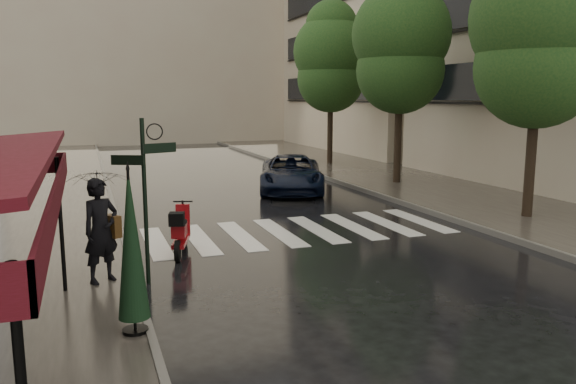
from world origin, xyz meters
TOP-DOWN VIEW (x-y plane):
  - ground at (0.00, 0.00)m, footprint 120.00×120.00m
  - sidewalk_near at (-4.50, 12.00)m, footprint 6.00×60.00m
  - sidewalk_far at (10.25, 12.00)m, footprint 5.50×60.00m
  - curb_near at (-1.45, 12.00)m, footprint 0.12×60.00m
  - curb_far at (7.45, 12.00)m, footprint 0.12×60.00m
  - crosswalk at (2.98, 6.00)m, footprint 7.85×3.20m
  - signpost at (-1.19, 3.00)m, footprint 1.17×0.29m
  - haussmann_far at (16.50, 26.00)m, footprint 8.00×16.00m
  - backdrop_building at (3.00, 38.00)m, footprint 22.00×6.00m
  - tree_near at (9.60, 5.00)m, footprint 3.80×3.80m
  - tree_mid at (9.50, 12.00)m, footprint 3.80×3.80m
  - tree_far at (9.70, 19.00)m, footprint 3.80×3.80m
  - pedestrian_with_umbrella at (-2.00, 3.03)m, footprint 1.57×1.58m
  - scooter at (-0.30, 4.76)m, footprint 0.73×1.65m
  - parked_car at (4.99, 11.99)m, footprint 3.70×5.31m
  - parasol_back at (-1.65, 0.50)m, footprint 0.45×0.45m

SIDE VIEW (x-z plane):
  - ground at x=0.00m, z-range 0.00..0.00m
  - crosswalk at x=2.98m, z-range 0.00..0.01m
  - sidewalk_near at x=-4.50m, z-range 0.00..0.12m
  - sidewalk_far at x=10.25m, z-range 0.00..0.12m
  - curb_near at x=-1.45m, z-range -0.01..0.15m
  - curb_far at x=7.45m, z-range -0.01..0.15m
  - scooter at x=-0.30m, z-range -0.04..1.07m
  - parked_car at x=4.99m, z-range 0.00..1.35m
  - parasol_back at x=-1.65m, z-range 0.21..2.63m
  - signpost at x=-1.19m, z-range 0.28..3.38m
  - pedestrian_with_umbrella at x=-2.00m, z-range 0.54..3.13m
  - tree_near at x=9.60m, z-range 1.33..9.31m
  - tree_far at x=9.70m, z-range 1.37..9.54m
  - tree_mid at x=9.50m, z-range 1.42..9.76m
  - haussmann_far at x=16.50m, z-range 0.00..18.50m
  - backdrop_building at x=3.00m, z-range 0.00..20.00m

